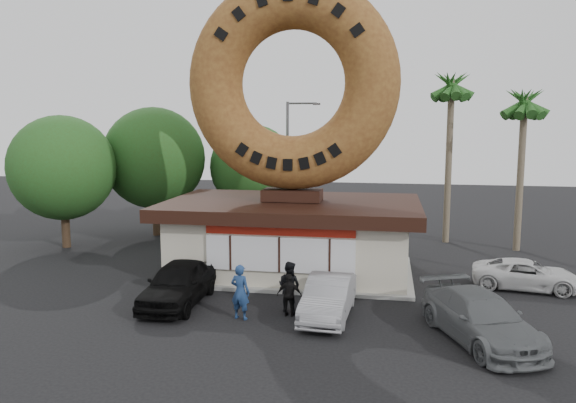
% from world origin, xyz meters
% --- Properties ---
extents(ground, '(90.00, 90.00, 0.00)m').
position_xyz_m(ground, '(0.00, 0.00, 0.00)').
color(ground, black).
rests_on(ground, ground).
extents(donut_shop, '(11.20, 7.20, 3.80)m').
position_xyz_m(donut_shop, '(0.00, 5.98, 1.77)').
color(donut_shop, beige).
rests_on(donut_shop, ground).
extents(giant_donut, '(9.23, 2.35, 9.23)m').
position_xyz_m(giant_donut, '(0.00, 6.00, 8.41)').
color(giant_donut, olive).
rests_on(giant_donut, donut_shop).
extents(tree_west, '(6.00, 6.00, 7.65)m').
position_xyz_m(tree_west, '(-9.50, 13.00, 4.64)').
color(tree_west, '#473321').
rests_on(tree_west, ground).
extents(tree_mid, '(5.20, 5.20, 6.63)m').
position_xyz_m(tree_mid, '(-4.00, 15.00, 4.02)').
color(tree_mid, '#473321').
rests_on(tree_mid, ground).
extents(tree_far, '(5.60, 5.60, 7.14)m').
position_xyz_m(tree_far, '(-13.00, 9.00, 4.33)').
color(tree_far, '#473321').
rests_on(tree_far, ground).
extents(palm_near, '(2.60, 2.60, 9.75)m').
position_xyz_m(palm_near, '(7.50, 14.00, 8.41)').
color(palm_near, '#726651').
rests_on(palm_near, ground).
extents(palm_far, '(2.60, 2.60, 8.75)m').
position_xyz_m(palm_far, '(11.00, 12.50, 7.48)').
color(palm_far, '#726651').
rests_on(palm_far, ground).
extents(street_lamp, '(2.11, 0.20, 8.00)m').
position_xyz_m(street_lamp, '(-1.86, 16.00, 4.48)').
color(street_lamp, '#59595E').
rests_on(street_lamp, ground).
extents(person_left, '(0.79, 0.62, 1.93)m').
position_xyz_m(person_left, '(-0.76, -0.28, 0.96)').
color(person_left, navy).
rests_on(person_left, ground).
extents(person_center, '(1.10, 1.00, 1.83)m').
position_xyz_m(person_center, '(0.77, 0.79, 0.92)').
color(person_center, black).
rests_on(person_center, ground).
extents(person_right, '(0.89, 0.38, 1.52)m').
position_xyz_m(person_right, '(0.87, 0.30, 0.76)').
color(person_right, black).
rests_on(person_right, ground).
extents(car_black, '(1.95, 4.72, 1.60)m').
position_xyz_m(car_black, '(-3.46, 0.87, 0.80)').
color(car_black, black).
rests_on(car_black, ground).
extents(car_silver, '(1.71, 4.33, 1.40)m').
position_xyz_m(car_silver, '(2.22, 0.47, 0.70)').
color(car_silver, gray).
rests_on(car_silver, ground).
extents(car_grey, '(3.84, 5.53, 1.49)m').
position_xyz_m(car_grey, '(7.09, -0.92, 0.74)').
color(car_grey, slate).
rests_on(car_grey, ground).
extents(car_white, '(4.54, 2.63, 1.19)m').
position_xyz_m(car_white, '(9.86, 5.18, 0.59)').
color(car_white, silver).
rests_on(car_white, ground).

